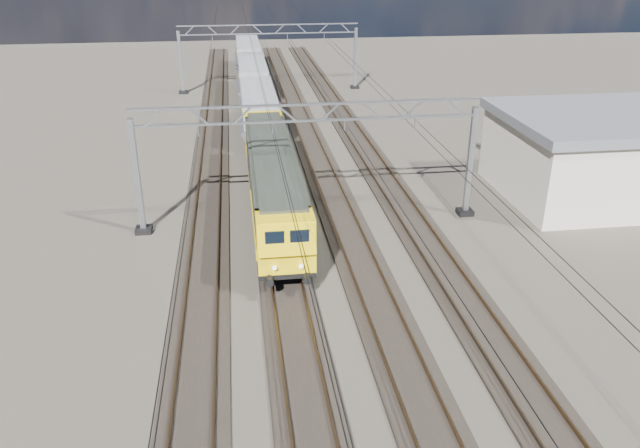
{
  "coord_description": "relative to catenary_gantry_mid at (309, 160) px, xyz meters",
  "views": [
    {
      "loc": [
        -3.91,
        -29.2,
        15.08
      ],
      "look_at": [
        -0.13,
        -1.49,
        2.4
      ],
      "focal_mm": 35.0,
      "sensor_mm": 36.0,
      "label": 1
    }
  ],
  "objects": [
    {
      "name": "catenary_gantry_far",
      "position": [
        0.0,
        36.0,
        0.0
      ],
      "size": [
        19.9,
        0.9,
        7.11
      ],
      "color": "#9497A1",
      "rests_on": "ground"
    },
    {
      "name": "hopper_wagon_lead",
      "position": [
        -2.0,
        19.37,
        -1.67
      ],
      "size": [
        3.38,
        13.0,
        3.25
      ],
      "color": "black",
      "rests_on": "ground"
    },
    {
      "name": "track_loco",
      "position": [
        -2.0,
        -4.0,
        -3.83
      ],
      "size": [
        2.6,
        140.0,
        0.3
      ],
      "color": "black",
      "rests_on": "ground"
    },
    {
      "name": "hopper_wagon_mid",
      "position": [
        -2.0,
        33.57,
        -1.67
      ],
      "size": [
        3.38,
        13.0,
        3.25
      ],
      "color": "black",
      "rests_on": "ground"
    },
    {
      "name": "ground",
      "position": [
        -0.0,
        -4.0,
        -3.91
      ],
      "size": [
        160.0,
        160.0,
        0.0
      ],
      "primitive_type": "plane",
      "color": "black",
      "rests_on": "ground"
    },
    {
      "name": "track_outer_east",
      "position": [
        6.0,
        -4.0,
        -3.83
      ],
      "size": [
        2.6,
        140.0,
        0.3
      ],
      "color": "black",
      "rests_on": "ground"
    },
    {
      "name": "overhead_wires",
      "position": [
        -0.0,
        4.0,
        1.84
      ],
      "size": [
        12.03,
        140.0,
        0.53
      ],
      "color": "black",
      "rests_on": "ground"
    },
    {
      "name": "track_outer_west",
      "position": [
        -6.0,
        -4.0,
        -3.83
      ],
      "size": [
        2.6,
        140.0,
        0.3
      ],
      "color": "black",
      "rests_on": "ground"
    },
    {
      "name": "hopper_wagon_third",
      "position": [
        -2.0,
        47.77,
        -1.67
      ],
      "size": [
        3.38,
        13.0,
        3.25
      ],
      "color": "black",
      "rests_on": "ground"
    },
    {
      "name": "locomotive",
      "position": [
        -2.0,
        1.68,
        -1.58
      ],
      "size": [
        2.76,
        21.1,
        3.62
      ],
      "color": "black",
      "rests_on": "ground"
    },
    {
      "name": "track_inner_east",
      "position": [
        2.0,
        -4.0,
        -3.83
      ],
      "size": [
        2.6,
        140.0,
        0.3
      ],
      "color": "black",
      "rests_on": "ground"
    },
    {
      "name": "catenary_gantry_mid",
      "position": [
        0.0,
        0.0,
        0.0
      ],
      "size": [
        19.9,
        0.9,
        7.11
      ],
      "color": "#9497A1",
      "rests_on": "ground"
    }
  ]
}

